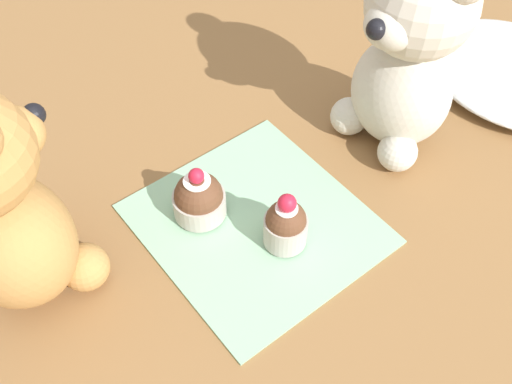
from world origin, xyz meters
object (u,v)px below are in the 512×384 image
teddy_bear_cream (408,53)px  teddy_bear_tan (0,208)px  cupcake_near_cream_bear (286,224)px  cupcake_near_tan_bear (199,198)px

teddy_bear_cream → teddy_bear_tan: (-0.08, -0.43, -0.01)m
teddy_bear_cream → teddy_bear_tan: same height
cupcake_near_cream_bear → cupcake_near_tan_bear: cupcake_near_cream_bear is taller
teddy_bear_cream → teddy_bear_tan: size_ratio=1.00×
teddy_bear_tan → cupcake_near_tan_bear: size_ratio=3.68×
teddy_bear_tan → cupcake_near_tan_bear: teddy_bear_tan is taller
cupcake_near_cream_bear → teddy_bear_tan: bearing=-118.3°
teddy_bear_cream → cupcake_near_tan_bear: (-0.04, -0.26, -0.10)m
cupcake_near_cream_bear → cupcake_near_tan_bear: 0.10m
teddy_bear_tan → cupcake_near_cream_bear: (0.12, 0.23, -0.08)m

